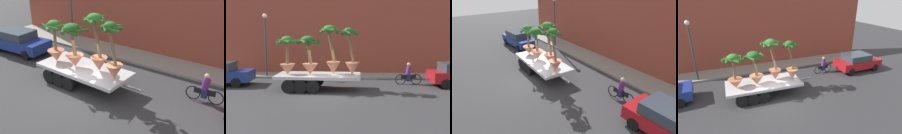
{
  "view_description": "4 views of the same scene",
  "coord_description": "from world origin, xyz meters",
  "views": [
    {
      "loc": [
        8.39,
        -9.01,
        7.16
      ],
      "look_at": [
        1.04,
        1.56,
        1.28
      ],
      "focal_mm": 43.89,
      "sensor_mm": 36.0,
      "label": 1
    },
    {
      "loc": [
        1.33,
        -15.13,
        3.67
      ],
      "look_at": [
        0.67,
        1.69,
        1.37
      ],
      "focal_mm": 42.63,
      "sensor_mm": 36.0,
      "label": 2
    },
    {
      "loc": [
        11.6,
        -5.44,
        6.84
      ],
      "look_at": [
        1.79,
        1.55,
        1.22
      ],
      "focal_mm": 31.35,
      "sensor_mm": 36.0,
      "label": 3
    },
    {
      "loc": [
        -3.14,
        -10.55,
        6.94
      ],
      "look_at": [
        1.55,
        1.37,
        1.77
      ],
      "focal_mm": 30.03,
      "sensor_mm": 36.0,
      "label": 4
    }
  ],
  "objects": [
    {
      "name": "building_facade",
      "position": [
        0.0,
        7.8,
        3.62
      ],
      "size": [
        24.0,
        1.2,
        7.24
      ],
      "primitive_type": "cube",
      "color": "brown",
      "rests_on": "ground"
    },
    {
      "name": "cyclist",
      "position": [
        5.47,
        3.1,
        0.67
      ],
      "size": [
        1.84,
        0.38,
        1.54
      ],
      "color": "black",
      "rests_on": "ground"
    },
    {
      "name": "potted_palm_middle",
      "position": [
        -1.07,
        1.03,
        2.17
      ],
      "size": [
        1.45,
        1.45,
        2.4
      ],
      "color": "#C17251",
      "rests_on": "flatbed_trailer"
    },
    {
      "name": "potted_palm_front",
      "position": [
        1.49,
        0.99,
        2.16
      ],
      "size": [
        1.17,
        1.28,
        2.88
      ],
      "color": "#C17251",
      "rests_on": "flatbed_trailer"
    },
    {
      "name": "sidewalk",
      "position": [
        0.0,
        6.1,
        0.07
      ],
      "size": [
        24.0,
        2.2,
        0.15
      ],
      "primitive_type": "cube",
      "color": "gray",
      "rests_on": "ground"
    },
    {
      "name": "potted_palm_extra",
      "position": [
        0.27,
        1.34,
        2.45
      ],
      "size": [
        1.35,
        1.37,
        3.04
      ],
      "color": "#B26647",
      "rests_on": "flatbed_trailer"
    },
    {
      "name": "potted_palm_rear",
      "position": [
        -2.43,
        1.01,
        2.07
      ],
      "size": [
        1.41,
        1.52,
        2.38
      ],
      "color": "#B26647",
      "rests_on": "flatbed_trailer"
    },
    {
      "name": "ground_plane",
      "position": [
        0.0,
        0.0,
        0.0
      ],
      "size": [
        60.0,
        60.0,
        0.0
      ],
      "primitive_type": "plane",
      "color": "#2D2D30"
    },
    {
      "name": "street_lamp",
      "position": [
        -5.1,
        5.3,
        3.23
      ],
      "size": [
        0.36,
        0.36,
        4.83
      ],
      "color": "#383D42",
      "rests_on": "sidewalk"
    },
    {
      "name": "flatbed_trailer",
      "position": [
        -0.78,
        1.17,
        0.75
      ],
      "size": [
        6.24,
        2.45,
        0.98
      ],
      "color": "#B7BABF",
      "rests_on": "ground"
    }
  ]
}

